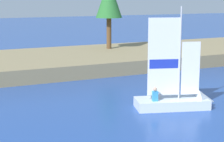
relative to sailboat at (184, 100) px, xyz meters
name	(u,v)px	position (x,y,z in m)	size (l,w,h in m)	color
shore_bank	(52,62)	(-2.77, 14.01, 0.10)	(80.00, 10.64, 1.02)	#897A56
sailboat	(184,100)	(0.00, 0.00, 0.00)	(4.44, 2.63, 5.68)	silver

